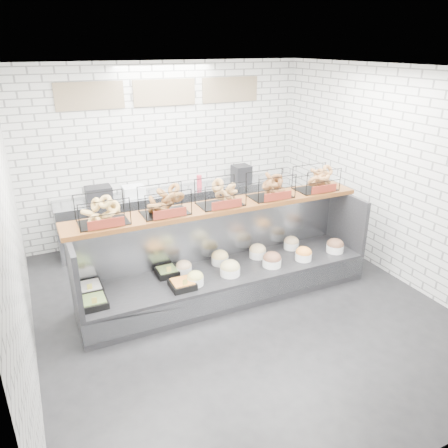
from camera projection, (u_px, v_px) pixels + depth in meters
name	position (u px, v px, depth m)	size (l,w,h in m)	color
ground	(237.00, 305.00, 5.85)	(5.50, 5.50, 0.00)	black
room_shell	(217.00, 144.00, 5.57)	(5.02, 5.51, 3.01)	silver
display_case	(226.00, 272.00, 6.01)	(4.00, 0.90, 1.20)	black
bagel_shelf	(220.00, 195.00, 5.75)	(4.10, 0.50, 0.40)	#4F2A11
prep_counter	(175.00, 213.00, 7.70)	(4.00, 0.60, 1.20)	#93969B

